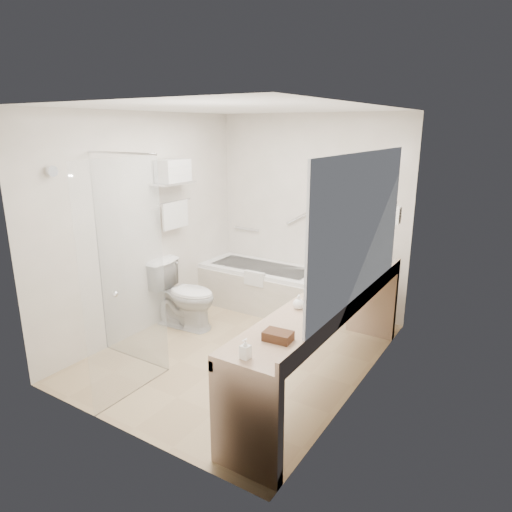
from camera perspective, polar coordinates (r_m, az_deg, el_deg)
The scene contains 25 objects.
floor at distance 5.02m, azimuth -1.87°, elevation -11.86°, with size 3.20×3.20×0.00m, color tan.
ceiling at distance 4.45m, azimuth -2.17°, elevation 17.99°, with size 2.60×3.20×0.10m, color white.
wall_back at distance 5.94m, azimuth 6.73°, elevation 5.23°, with size 2.60×0.10×2.50m, color silver.
wall_front at distance 3.43m, azimuth -17.23°, elevation -3.33°, with size 2.60×0.10×2.50m, color silver.
wall_left at distance 5.40m, azimuth -13.53°, elevation 3.83°, with size 0.10×3.20×2.50m, color silver.
wall_right at distance 4.01m, azimuth 13.55°, elevation -0.26°, with size 0.10×3.20×2.50m, color silver.
bathtub at distance 6.11m, azimuth 0.73°, elevation -3.81°, with size 1.60×0.73×0.59m.
grab_bar_short at distance 6.42m, azimuth -1.18°, elevation 3.41°, with size 0.03×0.03×0.40m, color silver.
grab_bar_long at distance 5.92m, azimuth 6.13°, elevation 5.23°, with size 0.03×0.03×0.60m, color silver.
shower_enclosure at distance 4.36m, azimuth -15.82°, elevation -1.69°, with size 0.96×0.91×2.11m.
towel_shelf at distance 5.48m, azimuth -10.27°, elevation 9.53°, with size 0.24×0.55×0.81m.
vanity_counter at distance 4.18m, azimuth 8.72°, elevation -8.25°, with size 0.55×2.70×0.95m.
sink at distance 4.45m, azimuth 11.26°, elevation -4.37°, with size 0.40×0.52×0.14m, color white.
faucet at distance 4.36m, azimuth 13.11°, elevation -3.33°, with size 0.03×0.03×0.14m, color silver.
mirror at distance 3.81m, azimuth 12.95°, elevation 3.57°, with size 0.02×2.00×1.20m, color #A7ACB3.
hairdryer_unit at distance 4.96m, azimuth 17.14°, elevation 4.90°, with size 0.08×0.10×0.18m, color white.
toilet at distance 5.53m, azimuth -8.97°, elevation -4.82°, with size 0.45×0.81×0.80m, color white.
amenity_basket at distance 3.33m, azimuth 2.77°, elevation -9.95°, with size 0.20×0.14×0.07m, color #4B2D1A.
soap_bottle_a at distance 3.09m, azimuth -1.33°, elevation -12.14°, with size 0.06×0.14×0.06m, color white.
soap_bottle_b at distance 3.88m, azimuth 5.35°, elevation -5.92°, with size 0.10×0.12×0.10m, color white.
water_bottle_left at distance 4.79m, azimuth 11.64°, elevation -1.55°, with size 0.05×0.05×0.17m.
water_bottle_mid at distance 4.62m, azimuth 10.97°, elevation -2.06°, with size 0.06×0.06×0.19m.
water_bottle_right at distance 4.91m, azimuth 14.00°, elevation -1.14°, with size 0.06×0.06×0.19m.
drinking_glass_near at distance 4.42m, azimuth 8.99°, elevation -3.44°, with size 0.06×0.06×0.08m, color silver.
drinking_glass_far at distance 4.38m, azimuth 9.59°, elevation -3.61°, with size 0.06×0.06×0.08m, color silver.
Camera 1 is at (2.50, -3.67, 2.34)m, focal length 32.00 mm.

